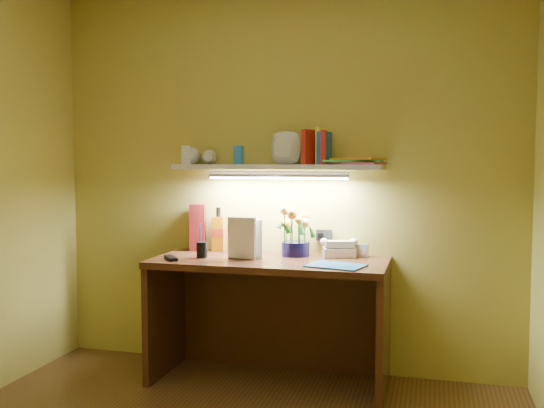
# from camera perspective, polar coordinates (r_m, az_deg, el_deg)

# --- Properties ---
(desk) EXTENTS (1.40, 0.60, 0.75)m
(desk) POSITION_cam_1_polar(r_m,az_deg,el_deg) (3.71, -0.27, -10.96)
(desk) COLOR #381E0F
(desk) RESTS_ON ground
(flower_bouquet) EXTENTS (0.25, 0.25, 0.31)m
(flower_bouquet) POSITION_cam_1_polar(r_m,az_deg,el_deg) (3.74, 2.23, -2.57)
(flower_bouquet) COLOR #0D0A34
(flower_bouquet) RESTS_ON desk
(telephone) EXTENTS (0.22, 0.19, 0.12)m
(telephone) POSITION_cam_1_polar(r_m,az_deg,el_deg) (3.73, 6.33, -4.10)
(telephone) COLOR beige
(telephone) RESTS_ON desk
(desk_clock) EXTENTS (0.08, 0.05, 0.08)m
(desk_clock) POSITION_cam_1_polar(r_m,az_deg,el_deg) (3.76, 8.46, -4.34)
(desk_clock) COLOR silver
(desk_clock) RESTS_ON desk
(whisky_bottle) EXTENTS (0.09, 0.09, 0.29)m
(whisky_bottle) POSITION_cam_1_polar(r_m,az_deg,el_deg) (3.97, -5.06, -2.36)
(whisky_bottle) COLOR #C36A06
(whisky_bottle) RESTS_ON desk
(whisky_box) EXTENTS (0.12, 0.12, 0.31)m
(whisky_box) POSITION_cam_1_polar(r_m,az_deg,el_deg) (4.00, -7.00, -2.19)
(whisky_box) COLOR #611111
(whisky_box) RESTS_ON desk
(pen_cup) EXTENTS (0.09, 0.09, 0.16)m
(pen_cup) POSITION_cam_1_polar(r_m,az_deg,el_deg) (3.70, -6.62, -3.79)
(pen_cup) COLOR black
(pen_cup) RESTS_ON desk
(art_card) EXTENTS (0.20, 0.07, 0.19)m
(art_card) POSITION_cam_1_polar(r_m,az_deg,el_deg) (3.86, -2.65, -3.23)
(art_card) COLOR silver
(art_card) RESTS_ON desk
(tv_remote) EXTENTS (0.14, 0.16, 0.02)m
(tv_remote) POSITION_cam_1_polar(r_m,az_deg,el_deg) (3.67, -9.50, -5.03)
(tv_remote) COLOR black
(tv_remote) RESTS_ON desk
(blue_folder) EXTENTS (0.35, 0.29, 0.01)m
(blue_folder) POSITION_cam_1_polar(r_m,az_deg,el_deg) (3.40, 6.05, -5.79)
(blue_folder) COLOR #2A79CA
(blue_folder) RESTS_ON desk
(desk_book_a) EXTENTS (0.19, 0.06, 0.25)m
(desk_book_a) POSITION_cam_1_polar(r_m,az_deg,el_deg) (3.67, -4.20, -3.14)
(desk_book_a) COLOR white
(desk_book_a) RESTS_ON desk
(desk_book_b) EXTENTS (0.17, 0.03, 0.24)m
(desk_book_b) POSITION_cam_1_polar(r_m,az_deg,el_deg) (3.66, -3.59, -3.28)
(desk_book_b) COLOR silver
(desk_book_b) RESTS_ON desk
(wall_shelf) EXTENTS (1.32, 0.32, 0.25)m
(wall_shelf) POSITION_cam_1_polar(r_m,az_deg,el_deg) (3.75, 1.23, 4.10)
(wall_shelf) COLOR silver
(wall_shelf) RESTS_ON ground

